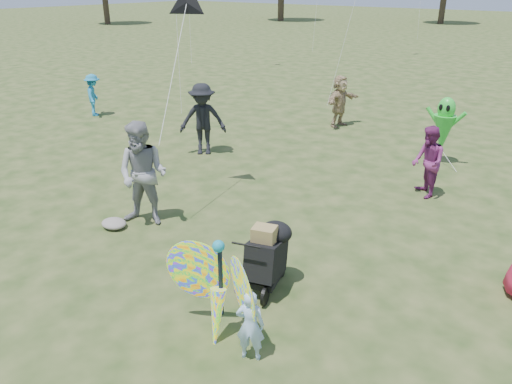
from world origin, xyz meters
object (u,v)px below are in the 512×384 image
(child_girl, at_px, (250,325))
(alien_kite, at_px, (444,127))
(adult_man, at_px, (143,174))
(jogging_stroller, at_px, (268,253))
(crowd_d, at_px, (340,101))
(crowd_e, at_px, (428,162))
(crowd_b, at_px, (203,119))
(butterfly_kite, at_px, (219,292))
(crowd_i, at_px, (94,95))

(child_girl, height_order, alien_kite, alien_kite)
(adult_man, height_order, jogging_stroller, adult_man)
(crowd_d, height_order, crowd_e, crowd_d)
(adult_man, relative_size, crowd_b, 1.06)
(jogging_stroller, bearing_deg, butterfly_kite, -100.21)
(adult_man, distance_m, crowd_e, 6.03)
(crowd_i, relative_size, jogging_stroller, 1.29)
(crowd_d, xyz_separation_m, jogging_stroller, (3.66, -8.90, -0.21))
(crowd_i, bearing_deg, jogging_stroller, -161.57)
(crowd_d, bearing_deg, alien_kite, -105.90)
(adult_man, xyz_separation_m, crowd_b, (-2.02, 3.81, -0.06))
(crowd_b, relative_size, butterfly_kite, 1.11)
(crowd_d, relative_size, butterfly_kite, 0.95)
(crowd_i, xyz_separation_m, jogging_stroller, (11.12, -4.91, -0.11))
(crowd_d, bearing_deg, crowd_i, 124.53)
(crowd_i, bearing_deg, crowd_b, -144.90)
(jogging_stroller, bearing_deg, crowd_i, 138.89)
(adult_man, xyz_separation_m, crowd_e, (3.85, 4.64, -0.23))
(crowd_e, bearing_deg, alien_kite, 151.20)
(butterfly_kite, distance_m, alien_kite, 8.66)
(crowd_d, height_order, butterfly_kite, crowd_d)
(crowd_b, bearing_deg, alien_kite, -7.15)
(crowd_b, height_order, alien_kite, crowd_b)
(child_girl, relative_size, crowd_d, 0.60)
(crowd_e, bearing_deg, jogging_stroller, -47.11)
(child_girl, distance_m, adult_man, 4.38)
(crowd_d, xyz_separation_m, crowd_i, (-7.46, -4.00, -0.11))
(crowd_b, xyz_separation_m, crowd_d, (1.58, 4.73, -0.14))
(child_girl, relative_size, alien_kite, 0.57)
(child_girl, distance_m, crowd_d, 11.22)
(crowd_i, height_order, alien_kite, alien_kite)
(adult_man, relative_size, butterfly_kite, 1.18)
(crowd_e, bearing_deg, crowd_i, -129.46)
(butterfly_kite, bearing_deg, child_girl, -8.52)
(crowd_d, xyz_separation_m, butterfly_kite, (3.82, -10.22, -0.13))
(crowd_i, bearing_deg, alien_kite, -125.61)
(adult_man, bearing_deg, jogging_stroller, -29.10)
(crowd_e, bearing_deg, crowd_b, -121.84)
(child_girl, height_order, adult_man, adult_man)
(child_girl, relative_size, adult_man, 0.48)
(crowd_i, xyz_separation_m, butterfly_kite, (11.29, -6.22, -0.03))
(adult_man, xyz_separation_m, alien_kite, (3.39, 6.98, -0.05))
(crowd_e, xyz_separation_m, crowd_i, (-11.75, -0.10, -0.07))
(crowd_b, relative_size, crowd_i, 1.34)
(child_girl, height_order, jogging_stroller, jogging_stroller)
(adult_man, distance_m, alien_kite, 7.76)
(crowd_b, xyz_separation_m, crowd_i, (-5.88, 0.74, -0.24))
(adult_man, distance_m, crowd_i, 9.12)
(crowd_e, xyz_separation_m, butterfly_kite, (-0.47, -6.32, -0.09))
(crowd_b, bearing_deg, jogging_stroller, -76.02)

